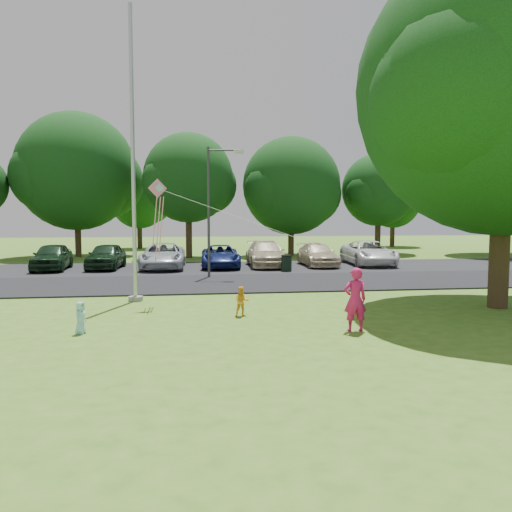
{
  "coord_description": "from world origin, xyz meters",
  "views": [
    {
      "loc": [
        -1.7,
        -12.54,
        2.93
      ],
      "look_at": [
        0.59,
        4.0,
        1.6
      ],
      "focal_mm": 35.0,
      "sensor_mm": 36.0,
      "label": 1
    }
  ],
  "objects": [
    {
      "name": "child_blue",
      "position": [
        -4.36,
        0.2,
        0.41
      ],
      "size": [
        0.35,
        0.45,
        0.82
      ],
      "primitive_type": "imported",
      "rotation": [
        0.0,
        0.0,
        1.34
      ],
      "color": "#9AD7ED",
      "rests_on": "ground"
    },
    {
      "name": "park_road",
      "position": [
        0.0,
        9.0,
        0.03
      ],
      "size": [
        60.0,
        6.0,
        0.06
      ],
      "primitive_type": "cube",
      "color": "black",
      "rests_on": "ground"
    },
    {
      "name": "horizon_trees",
      "position": [
        4.06,
        33.88,
        4.3
      ],
      "size": [
        77.46,
        7.2,
        7.02
      ],
      "color": "#332316",
      "rests_on": "ground"
    },
    {
      "name": "child_yellow",
      "position": [
        -0.14,
        1.82,
        0.44
      ],
      "size": [
        0.43,
        0.34,
        0.89
      ],
      "primitive_type": "imported",
      "rotation": [
        0.0,
        0.0,
        0.0
      ],
      "color": "yellow",
      "rests_on": "ground"
    },
    {
      "name": "woman",
      "position": [
        2.51,
        -0.47,
        0.82
      ],
      "size": [
        0.6,
        0.39,
        1.64
      ],
      "primitive_type": "imported",
      "rotation": [
        0.0,
        0.0,
        3.14
      ],
      "color": "#CE1B62",
      "rests_on": "ground"
    },
    {
      "name": "parking_strip",
      "position": [
        0.0,
        15.5,
        0.03
      ],
      "size": [
        42.0,
        7.0,
        0.06
      ],
      "primitive_type": "cube",
      "color": "black",
      "rests_on": "ground"
    },
    {
      "name": "kite",
      "position": [
        -2.51,
        3.83,
        3.37
      ],
      "size": [
        5.45,
        4.68,
        2.67
      ],
      "rotation": [
        0.0,
        0.0,
        0.26
      ],
      "color": "pink",
      "rests_on": "ground"
    },
    {
      "name": "trash_can",
      "position": [
        3.44,
        13.0,
        0.46
      ],
      "size": [
        0.57,
        0.57,
        0.91
      ],
      "rotation": [
        0.0,
        0.0,
        -0.31
      ],
      "color": "black",
      "rests_on": "ground"
    },
    {
      "name": "big_tree",
      "position": [
        8.08,
        2.03,
        6.66
      ],
      "size": [
        9.75,
        9.2,
        11.5
      ],
      "rotation": [
        0.0,
        0.0,
        0.01
      ],
      "color": "#332316",
      "rests_on": "ground"
    },
    {
      "name": "ground",
      "position": [
        0.0,
        0.0,
        0.0
      ],
      "size": [
        120.0,
        120.0,
        0.0
      ],
      "primitive_type": "plane",
      "color": "#416E1D",
      "rests_on": "ground"
    },
    {
      "name": "flagpole",
      "position": [
        -3.5,
        5.0,
        4.17
      ],
      "size": [
        0.5,
        0.5,
        10.0
      ],
      "color": "#B7BABF",
      "rests_on": "ground"
    },
    {
      "name": "tree_row",
      "position": [
        1.59,
        24.23,
        5.71
      ],
      "size": [
        64.35,
        11.94,
        10.88
      ],
      "color": "#332316",
      "rests_on": "ground"
    },
    {
      "name": "street_lamp",
      "position": [
        -0.45,
        11.05,
        3.7
      ],
      "size": [
        1.72,
        0.48,
        6.16
      ],
      "rotation": [
        0.0,
        0.0,
        -0.18
      ],
      "color": "#3F3F44",
      "rests_on": "ground"
    },
    {
      "name": "parked_cars",
      "position": [
        0.64,
        15.52,
        0.75
      ],
      "size": [
        20.13,
        5.59,
        1.43
      ],
      "color": "black",
      "rests_on": "ground"
    }
  ]
}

